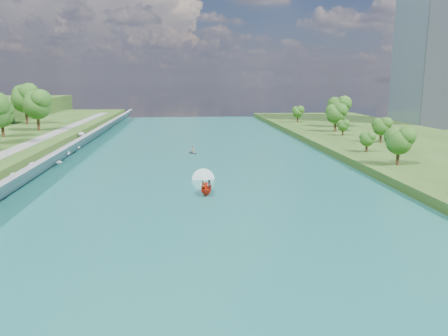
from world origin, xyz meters
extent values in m
plane|color=#2D5119|center=(0.00, 0.00, 0.00)|extent=(260.00, 260.00, 0.00)
cube|color=#19625F|center=(0.00, 20.00, 0.05)|extent=(55.00, 240.00, 0.10)
cube|color=slate|center=(-25.85, 20.00, 1.80)|extent=(3.54, 236.00, 4.05)
ellipsoid|color=gray|center=(-26.28, 13.29, 2.72)|extent=(0.92, 0.95, 0.63)
ellipsoid|color=gray|center=(-26.41, 21.56, 2.53)|extent=(1.29, 1.23, 0.86)
ellipsoid|color=gray|center=(-25.28, 31.65, 1.03)|extent=(1.11, 1.06, 0.67)
ellipsoid|color=gray|center=(-25.76, 38.50, 1.55)|extent=(1.62, 1.37, 0.91)
ellipsoid|color=gray|center=(-25.67, 47.82, 1.30)|extent=(0.98, 0.98, 0.73)
ellipsoid|color=gray|center=(-26.69, 56.33, 3.16)|extent=(1.48, 1.88, 1.05)
cube|color=gray|center=(82.50, 95.00, 30.00)|extent=(22.00, 22.00, 60.00)
ellipsoid|color=#1A4913|center=(-41.67, 49.84, 8.09)|extent=(5.50, 5.50, 9.17)
ellipsoid|color=#1A4913|center=(-37.92, 61.69, 9.26)|extent=(6.91, 6.91, 11.51)
ellipsoid|color=#1A4913|center=(-46.36, 78.59, 10.04)|extent=(7.85, 7.85, 13.08)
ellipsoid|color=#1A4913|center=(32.97, 21.28, 5.30)|extent=(4.56, 4.56, 7.60)
ellipsoid|color=#1A4913|center=(33.37, 34.88, 3.90)|extent=(2.88, 2.88, 4.80)
ellipsoid|color=#1A4913|center=(42.14, 47.71, 4.92)|extent=(4.10, 4.10, 6.83)
ellipsoid|color=#1A4913|center=(38.04, 60.86, 3.93)|extent=(2.92, 2.92, 4.86)
ellipsoid|color=#1A4913|center=(39.06, 69.59, 6.05)|extent=(5.46, 5.46, 9.11)
ellipsoid|color=#1A4913|center=(44.37, 82.13, 6.96)|extent=(6.55, 6.55, 10.92)
ellipsoid|color=#1A4913|center=(35.82, 97.86, 4.74)|extent=(3.89, 3.89, 6.48)
imported|color=#B5260E|center=(0.15, 10.50, 0.85)|extent=(1.77, 4.01, 1.51)
imported|color=#66605B|center=(-0.25, 10.10, 1.27)|extent=(0.70, 0.60, 1.64)
imported|color=#66605B|center=(0.65, 11.00, 1.22)|extent=(0.91, 0.81, 1.53)
cube|color=white|center=(0.15, 13.50, 0.13)|extent=(0.90, 5.00, 0.06)
imported|color=gray|center=(-0.91, 44.94, 0.38)|extent=(2.98, 3.32, 0.57)
imported|color=#66605B|center=(-0.91, 44.94, 0.97)|extent=(0.66, 0.49, 1.23)
camera|label=1|loc=(-2.70, -47.87, 15.55)|focal=35.00mm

